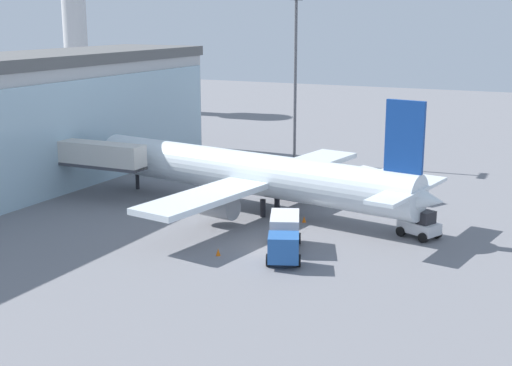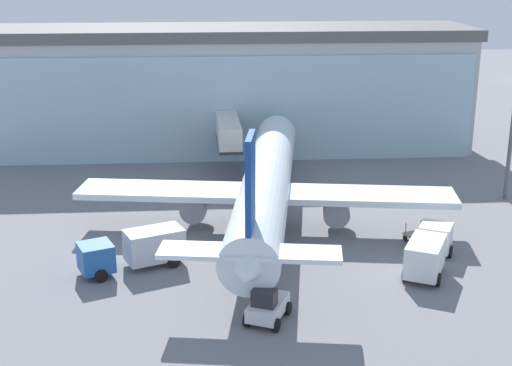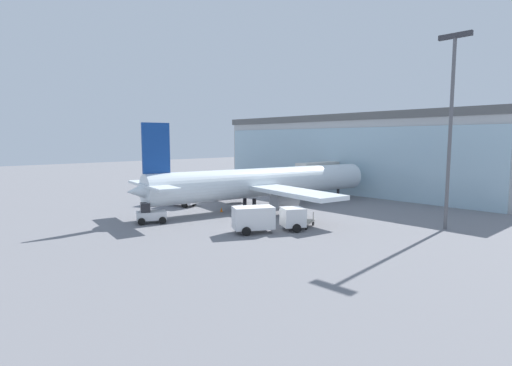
{
  "view_description": "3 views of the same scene",
  "coord_description": "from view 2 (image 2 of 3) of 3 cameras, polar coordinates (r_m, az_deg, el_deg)",
  "views": [
    {
      "loc": [
        -55.5,
        -18.67,
        17.68
      ],
      "look_at": [
        2.41,
        7.99,
        2.57
      ],
      "focal_mm": 50.0,
      "sensor_mm": 36.0,
      "label": 1
    },
    {
      "loc": [
        -4.11,
        -45.9,
        20.92
      ],
      "look_at": [
        1.4,
        9.29,
        3.38
      ],
      "focal_mm": 50.0,
      "sensor_mm": 36.0,
      "label": 2
    },
    {
      "loc": [
        40.23,
        -29.62,
        9.34
      ],
      "look_at": [
        0.15,
        9.03,
        3.22
      ],
      "focal_mm": 28.0,
      "sensor_mm": 36.0,
      "label": 3
    }
  ],
  "objects": [
    {
      "name": "pushback_tug",
      "position": [
        43.38,
        0.9,
        -9.82
      ],
      "size": [
        3.25,
        3.67,
        2.3
      ],
      "rotation": [
        0.0,
        0.0,
        1.13
      ],
      "color": "silver",
      "rests_on": "ground"
    },
    {
      "name": "fuel_truck",
      "position": [
        51.33,
        13.65,
        -5.25
      ],
      "size": [
        5.43,
        7.46,
        2.65
      ],
      "rotation": [
        0.0,
        0.0,
        1.07
      ],
      "color": "silver",
      "rests_on": "ground"
    },
    {
      "name": "jet_bridge",
      "position": [
        74.14,
        -2.35,
        4.49
      ],
      "size": [
        2.35,
        14.42,
        5.55
      ],
      "rotation": [
        0.0,
        0.0,
        1.56
      ],
      "color": "beige",
      "rests_on": "ground"
    },
    {
      "name": "safety_cone_wingtip",
      "position": [
        55.48,
        -11.89,
        -4.69
      ],
      "size": [
        0.36,
        0.36,
        0.55
      ],
      "primitive_type": "cone",
      "color": "orange",
      "rests_on": "ground"
    },
    {
      "name": "safety_cone_nose",
      "position": [
        52.8,
        -0.24,
        -5.46
      ],
      "size": [
        0.36,
        0.36,
        0.55
      ],
      "primitive_type": "cone",
      "color": "orange",
      "rests_on": "ground"
    },
    {
      "name": "terminal_building",
      "position": [
        81.41,
        -2.74,
        7.57
      ],
      "size": [
        56.16,
        14.12,
        13.68
      ],
      "rotation": [
        0.0,
        0.0,
        -0.03
      ],
      "color": "#B7B7B7",
      "rests_on": "ground"
    },
    {
      "name": "ground",
      "position": [
        50.61,
        -0.53,
        -6.86
      ],
      "size": [
        240.0,
        240.0,
        0.0
      ],
      "primitive_type": "plane",
      "color": "slate"
    },
    {
      "name": "airplane",
      "position": [
        57.29,
        0.8,
        -0.18
      ],
      "size": [
        30.1,
        37.27,
        11.21
      ],
      "rotation": [
        0.0,
        0.0,
        1.39
      ],
      "color": "white",
      "rests_on": "ground"
    },
    {
      "name": "baggage_cart",
      "position": [
        56.01,
        13.14,
        -4.31
      ],
      "size": [
        2.45,
        3.18,
        1.5
      ],
      "rotation": [
        0.0,
        0.0,
        1.91
      ],
      "color": "#9E998C",
      "rests_on": "ground"
    },
    {
      "name": "catering_truck",
      "position": [
        50.81,
        -9.59,
        -5.22
      ],
      "size": [
        7.6,
        4.69,
        2.65
      ],
      "rotation": [
        0.0,
        0.0,
        3.51
      ],
      "color": "#2659A5",
      "rests_on": "ground"
    }
  ]
}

